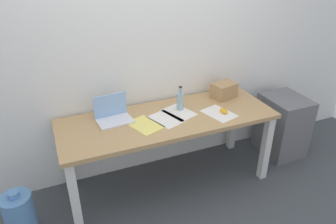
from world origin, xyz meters
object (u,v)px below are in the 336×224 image
at_px(desk, 168,126).
at_px(beer_bottle, 180,101).
at_px(cardboard_box, 224,90).
at_px(filing_cabinet, 282,126).
at_px(laptop_left, 113,115).
at_px(water_cooler_jug, 20,215).
at_px(computer_mouse, 224,111).

distance_m(desk, beer_bottle, 0.26).
bearing_deg(cardboard_box, desk, -165.76).
bearing_deg(filing_cabinet, desk, -179.43).
bearing_deg(laptop_left, cardboard_box, 2.41).
bearing_deg(beer_bottle, water_cooler_jug, -171.55).
distance_m(desk, filing_cabinet, 1.40).
height_order(desk, beer_bottle, beer_bottle).
bearing_deg(laptop_left, desk, -14.96).
bearing_deg(filing_cabinet, cardboard_box, 167.23).
bearing_deg(filing_cabinet, water_cooler_jug, -176.89).
distance_m(cardboard_box, water_cooler_jug, 2.12).
bearing_deg(water_cooler_jug, laptop_left, 16.40).
relative_size(desk, water_cooler_jug, 4.47).
bearing_deg(cardboard_box, computer_mouse, -120.71).
xyz_separation_m(beer_bottle, filing_cabinet, (1.21, -0.07, -0.49)).
relative_size(desk, cardboard_box, 8.21).
distance_m(computer_mouse, water_cooler_jug, 1.91).
bearing_deg(cardboard_box, water_cooler_jug, -171.39).
height_order(desk, filing_cabinet, desk).
distance_m(laptop_left, water_cooler_jug, 1.08).
distance_m(laptop_left, beer_bottle, 0.62).
bearing_deg(computer_mouse, water_cooler_jug, -173.34).
relative_size(beer_bottle, computer_mouse, 2.34).
xyz_separation_m(beer_bottle, water_cooler_jug, (-1.49, -0.22, -0.63)).
xyz_separation_m(computer_mouse, filing_cabinet, (0.87, 0.13, -0.42)).
relative_size(water_cooler_jug, filing_cabinet, 0.65).
xyz_separation_m(computer_mouse, cardboard_box, (0.17, 0.29, 0.06)).
bearing_deg(desk, laptop_left, 165.04).
xyz_separation_m(laptop_left, computer_mouse, (0.96, -0.24, -0.03)).
bearing_deg(water_cooler_jug, cardboard_box, 8.61).
height_order(beer_bottle, computer_mouse, beer_bottle).
bearing_deg(laptop_left, water_cooler_jug, -163.60).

